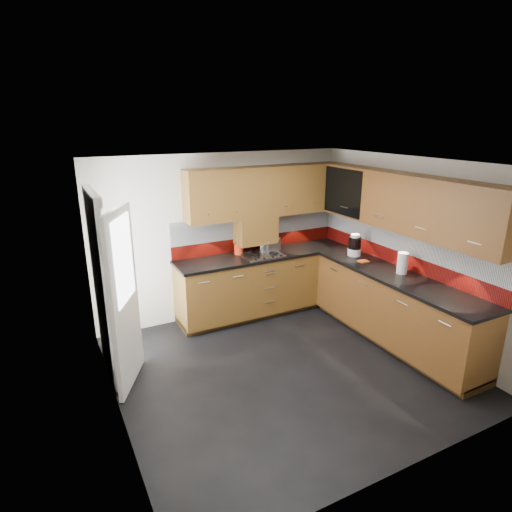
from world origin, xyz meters
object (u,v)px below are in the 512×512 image
food_processor (355,246)px  toaster (270,244)px  gas_hob (261,254)px  utensil_pot (238,248)px

food_processor → toaster: bearing=141.4°
toaster → gas_hob: bearing=-151.5°
gas_hob → utensil_pot: utensil_pot is taller
gas_hob → food_processor: (1.20, -0.65, 0.13)m
toaster → food_processor: size_ratio=1.00×
utensil_pot → toaster: size_ratio=1.45×
toaster → utensil_pot: bearing=173.6°
gas_hob → utensil_pot: 0.34m
gas_hob → toaster: 0.27m
gas_hob → food_processor: bearing=-28.4°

